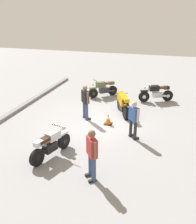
{
  "coord_description": "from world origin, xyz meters",
  "views": [
    {
      "loc": [
        -10.95,
        -3.34,
        5.22
      ],
      "look_at": [
        -0.44,
        -0.18,
        0.75
      ],
      "focal_mm": 41.54,
      "sensor_mm": 36.0,
      "label": 1
    }
  ],
  "objects": [
    {
      "name": "motorcycle_silver_cruiser",
      "position": [
        -3.42,
        0.75,
        0.52
      ],
      "size": [
        2.04,
        0.9,
        1.09
      ],
      "rotation": [
        0.0,
        0.0,
        5.99
      ],
      "color": "black",
      "rests_on": "ground"
    },
    {
      "name": "person_in_black_shirt",
      "position": [
        0.29,
        0.68,
        1.0
      ],
      "size": [
        0.57,
        0.55,
        1.73
      ],
      "rotation": [
        0.0,
        0.0,
        5.45
      ],
      "color": "#384772",
      "rests_on": "ground"
    },
    {
      "name": "motorcycle_black_cruiser",
      "position": [
        3.94,
        -2.45,
        0.52
      ],
      "size": [
        1.0,
        1.96,
        1.09
      ],
      "rotation": [
        0.0,
        0.0,
        1.99
      ],
      "color": "black",
      "rests_on": "ground"
    },
    {
      "name": "traffic_cone",
      "position": [
        -0.0,
        -0.56,
        0.26
      ],
      "size": [
        0.36,
        0.36,
        0.53
      ],
      "color": "black",
      "rests_on": "ground"
    },
    {
      "name": "person_in_red_shirt",
      "position": [
        -4.26,
        -1.13,
        1.01
      ],
      "size": [
        0.59,
        0.53,
        1.75
      ],
      "rotation": [
        0.0,
        0.0,
        2.22
      ],
      "color": "#384772",
      "rests_on": "ground"
    },
    {
      "name": "ground_plane",
      "position": [
        0.0,
        0.0,
        0.0
      ],
      "size": [
        40.0,
        40.0,
        0.0
      ],
      "primitive_type": "plane",
      "color": "gray"
    },
    {
      "name": "curb_edge",
      "position": [
        0.0,
        4.6,
        0.07
      ],
      "size": [
        14.0,
        0.3,
        0.15
      ],
      "primitive_type": "cube",
      "color": "gray",
      "rests_on": "ground"
    },
    {
      "name": "person_in_blue_shirt",
      "position": [
        -1.07,
        -1.92,
        0.95
      ],
      "size": [
        0.55,
        0.54,
        1.67
      ],
      "rotation": [
        0.0,
        0.0,
        5.48
      ],
      "color": "#262628",
      "rests_on": "ground"
    },
    {
      "name": "motorcycle_olive_vintage",
      "position": [
        3.91,
        0.79,
        0.49
      ],
      "size": [
        1.42,
        1.56,
        1.07
      ],
      "rotation": [
        0.0,
        0.0,
        2.3
      ],
      "color": "black",
      "rests_on": "ground"
    },
    {
      "name": "motorcycle_orange_sportbike",
      "position": [
        1.46,
        -0.96,
        0.59
      ],
      "size": [
        1.83,
        1.07,
        1.14
      ],
      "rotation": [
        0.0,
        0.0,
        0.46
      ],
      "color": "black",
      "rests_on": "ground"
    }
  ]
}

